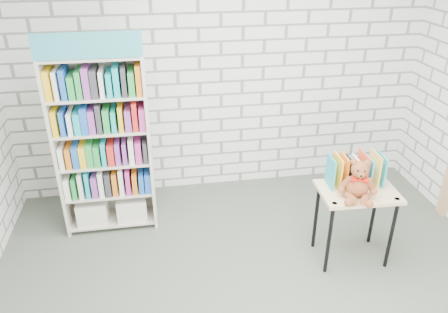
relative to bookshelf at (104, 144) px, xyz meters
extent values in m
plane|color=#475043|center=(1.23, -1.36, -0.90)|extent=(4.50, 4.50, 0.00)
cube|color=silver|center=(1.23, 0.64, 0.50)|extent=(4.50, 0.02, 2.80)
cube|color=beige|center=(-0.43, -0.01, -0.02)|extent=(0.03, 0.34, 1.77)
cube|color=beige|center=(0.43, -0.01, -0.02)|extent=(0.03, 0.34, 1.77)
cube|color=beige|center=(0.00, 0.16, -0.02)|extent=(0.88, 0.02, 1.77)
cube|color=teal|center=(0.00, -0.17, 0.97)|extent=(0.88, 0.02, 0.22)
cube|color=beige|center=(0.00, -0.01, -0.84)|extent=(0.82, 0.32, 0.02)
cube|color=beige|center=(0.00, -0.01, -0.51)|extent=(0.82, 0.32, 0.02)
cube|color=beige|center=(0.00, -0.01, -0.18)|extent=(0.82, 0.32, 0.02)
cube|color=beige|center=(0.00, -0.01, 0.16)|extent=(0.82, 0.32, 0.02)
cube|color=beige|center=(0.00, -0.01, 0.49)|extent=(0.82, 0.32, 0.02)
cube|color=beige|center=(0.00, -0.01, 0.84)|extent=(0.82, 0.32, 0.02)
cube|color=silver|center=(-0.20, -0.01, -0.71)|extent=(0.29, 0.28, 0.24)
cube|color=silver|center=(0.20, -0.01, -0.71)|extent=(0.29, 0.28, 0.24)
cube|color=yellow|center=(0.00, -0.02, -0.38)|extent=(0.82, 0.28, 0.24)
cube|color=blue|center=(0.00, -0.02, -0.05)|extent=(0.82, 0.28, 0.24)
cube|color=green|center=(0.00, -0.02, 0.29)|extent=(0.82, 0.28, 0.24)
cube|color=orange|center=(0.00, -0.02, 0.62)|extent=(0.82, 0.28, 0.24)
cube|color=#D8BD81|center=(2.18, -0.90, -0.20)|extent=(0.68, 0.49, 0.03)
cylinder|color=black|center=(1.89, -1.06, -0.56)|extent=(0.03, 0.03, 0.68)
cylinder|color=black|center=(1.90, -0.71, -0.56)|extent=(0.03, 0.03, 0.68)
cylinder|color=black|center=(2.45, -1.09, -0.56)|extent=(0.03, 0.03, 0.68)
cylinder|color=black|center=(2.46, -0.73, -0.56)|extent=(0.03, 0.03, 0.68)
cylinder|color=black|center=(1.90, -1.05, -0.19)|extent=(0.04, 0.04, 0.01)
cylinder|color=black|center=(2.44, -1.08, -0.19)|extent=(0.04, 0.04, 0.01)
cube|color=teal|center=(1.96, -0.78, -0.05)|extent=(0.02, 0.20, 0.28)
cube|color=yellow|center=(2.01, -0.78, -0.05)|extent=(0.02, 0.20, 0.28)
cube|color=orange|center=(2.07, -0.79, -0.05)|extent=(0.02, 0.20, 0.28)
cube|color=black|center=(2.13, -0.79, -0.05)|extent=(0.02, 0.20, 0.28)
cube|color=white|center=(2.18, -0.79, -0.05)|extent=(0.02, 0.20, 0.28)
cube|color=#D04C24|center=(2.24, -0.79, -0.05)|extent=(0.02, 0.20, 0.28)
cube|color=#3AADDA|center=(2.29, -0.79, -0.05)|extent=(0.02, 0.20, 0.28)
cube|color=#F6C452|center=(2.35, -0.80, -0.05)|extent=(0.02, 0.20, 0.28)
cube|color=teal|center=(2.41, -0.80, -0.05)|extent=(0.02, 0.20, 0.28)
ellipsoid|color=brown|center=(2.12, -0.98, -0.09)|extent=(0.20, 0.17, 0.20)
sphere|color=brown|center=(2.12, -0.98, 0.07)|extent=(0.14, 0.14, 0.14)
sphere|color=brown|center=(2.07, -0.95, 0.12)|extent=(0.05, 0.05, 0.05)
sphere|color=brown|center=(2.17, -0.98, 0.12)|extent=(0.05, 0.05, 0.05)
sphere|color=brown|center=(2.10, -1.04, 0.05)|extent=(0.06, 0.06, 0.06)
sphere|color=black|center=(2.07, -1.03, 0.08)|extent=(0.02, 0.02, 0.02)
sphere|color=black|center=(2.12, -1.04, 0.08)|extent=(0.02, 0.02, 0.02)
sphere|color=black|center=(2.09, -1.06, 0.05)|extent=(0.02, 0.02, 0.02)
cylinder|color=brown|center=(2.02, -0.96, -0.06)|extent=(0.10, 0.10, 0.14)
cylinder|color=brown|center=(2.21, -1.02, -0.06)|extent=(0.11, 0.08, 0.14)
sphere|color=brown|center=(1.98, -0.97, -0.12)|extent=(0.06, 0.06, 0.06)
sphere|color=brown|center=(2.23, -1.05, -0.12)|extent=(0.06, 0.06, 0.06)
cylinder|color=brown|center=(2.03, -1.05, -0.15)|extent=(0.06, 0.15, 0.08)
cylinder|color=brown|center=(2.14, -1.09, -0.15)|extent=(0.14, 0.16, 0.08)
sphere|color=brown|center=(1.99, -1.11, -0.16)|extent=(0.07, 0.07, 0.07)
sphere|color=brown|center=(2.14, -1.16, -0.16)|extent=(0.07, 0.07, 0.07)
cone|color=red|center=(2.07, -1.02, 0.00)|extent=(0.07, 0.07, 0.05)
cone|color=red|center=(2.13, -1.04, 0.00)|extent=(0.07, 0.07, 0.05)
sphere|color=red|center=(2.10, -1.04, 0.00)|extent=(0.03, 0.03, 0.03)
camera|label=1|loc=(0.50, -3.87, 1.78)|focal=35.00mm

